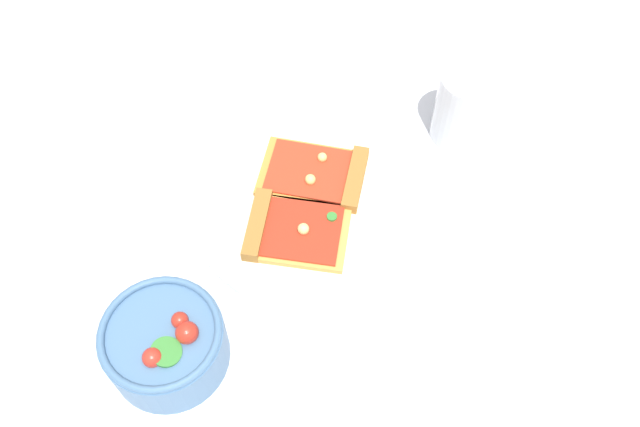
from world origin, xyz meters
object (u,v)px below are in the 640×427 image
pizza_slice_far (321,174)px  soda_glass (463,107)px  salad_bowl (165,344)px  pizza_slice_near (290,230)px  plate (304,209)px

pizza_slice_far → soda_glass: size_ratio=1.43×
salad_bowl → soda_glass: bearing=74.4°
pizza_slice_near → soda_glass: bearing=69.1°
plate → pizza_slice_far: 0.05m
pizza_slice_near → soda_glass: (0.10, 0.26, 0.03)m
plate → pizza_slice_near: 0.04m
pizza_slice_far → soda_glass: 0.20m
soda_glass → pizza_slice_far: bearing=-123.5°
plate → pizza_slice_near: size_ratio=1.88×
salad_bowl → soda_glass: (0.13, 0.45, 0.02)m
pizza_slice_near → pizza_slice_far: (-0.01, 0.09, -0.00)m
plate → pizza_slice_far: size_ratio=1.77×
plate → salad_bowl: salad_bowl is taller
salad_bowl → pizza_slice_near: bearing=81.7°
pizza_slice_near → pizza_slice_far: size_ratio=0.94×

